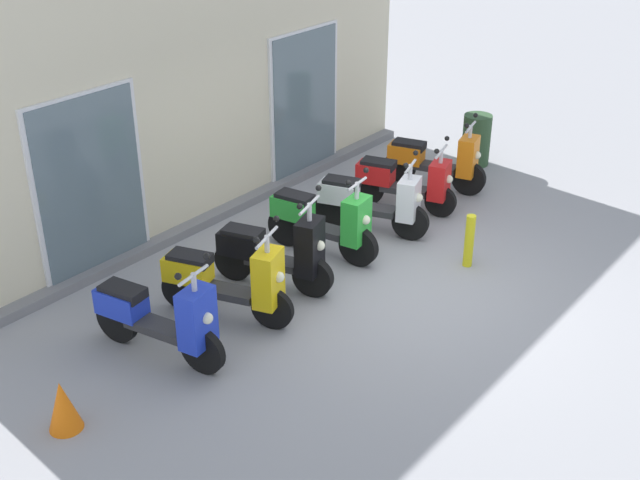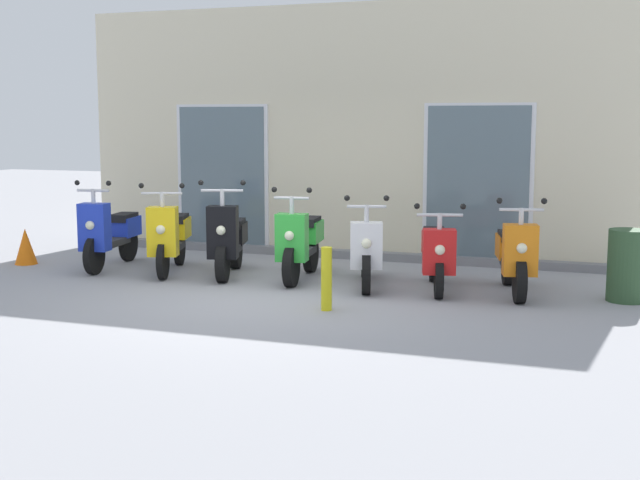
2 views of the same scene
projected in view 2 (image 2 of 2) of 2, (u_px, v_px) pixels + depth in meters
ground_plane at (259, 297)px, 10.15m from camera, size 40.00×40.00×0.00m
storefront_facade at (347, 136)px, 12.95m from camera, size 8.53×0.50×3.76m
scooter_blue at (110, 233)px, 12.06m from camera, size 0.61×1.65×1.27m
scooter_yellow at (171, 236)px, 11.69m from camera, size 0.82×1.57×1.26m
scooter_black at (229, 240)px, 11.45m from camera, size 0.76×1.51×1.31m
scooter_green at (301, 243)px, 11.18m from camera, size 0.56×1.60×1.24m
scooter_white at (366, 249)px, 10.77m from camera, size 0.77×1.58×1.19m
scooter_red at (436, 253)px, 10.52m from camera, size 0.76×1.50×1.11m
scooter_orange at (514, 256)px, 10.27m from camera, size 0.73×1.58×1.20m
trash_bin at (628, 266)px, 9.85m from camera, size 0.45×0.45×0.83m
traffic_cone at (26, 246)px, 12.39m from camera, size 0.32×0.32×0.52m
curb_bollard at (326, 279)px, 9.40m from camera, size 0.12×0.12×0.70m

